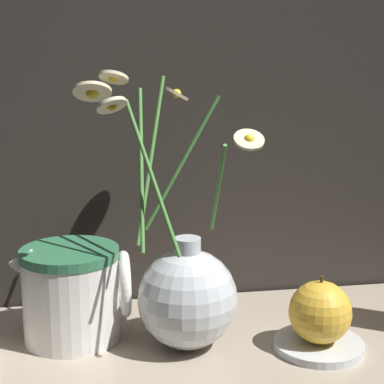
{
  "coord_description": "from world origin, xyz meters",
  "views": [
    {
      "loc": [
        -0.13,
        -0.75,
        0.39
      ],
      "look_at": [
        -0.0,
        0.0,
        0.22
      ],
      "focal_mm": 60.0,
      "sensor_mm": 36.0,
      "label": 1
    }
  ],
  "objects": [
    {
      "name": "vase_with_flowers",
      "position": [
        -0.01,
        0.01,
        0.08
      ],
      "size": [
        0.23,
        0.19,
        0.35
      ],
      "color": "silver",
      "rests_on": "shelf"
    },
    {
      "name": "ground_plane",
      "position": [
        0.0,
        0.0,
        0.0
      ],
      "size": [
        6.0,
        6.0,
        0.0
      ],
      "primitive_type": "plane",
      "color": "black"
    },
    {
      "name": "orange_fruit",
      "position": [
        0.16,
        -0.03,
        0.06
      ],
      "size": [
        0.08,
        0.08,
        0.09
      ],
      "color": "gold",
      "rests_on": "saucer_plate"
    },
    {
      "name": "saucer_plate",
      "position": [
        0.16,
        -0.03,
        0.02
      ],
      "size": [
        0.12,
        0.12,
        0.01
      ],
      "color": "silver",
      "rests_on": "shelf"
    },
    {
      "name": "ceramic_pitcher",
      "position": [
        -0.15,
        0.05,
        0.08
      ],
      "size": [
        0.15,
        0.13,
        0.14
      ],
      "color": "white",
      "rests_on": "shelf"
    },
    {
      "name": "shelf",
      "position": [
        0.0,
        0.0,
        0.01
      ],
      "size": [
        0.79,
        0.35,
        0.01
      ],
      "color": "tan",
      "rests_on": "ground_plane"
    }
  ]
}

